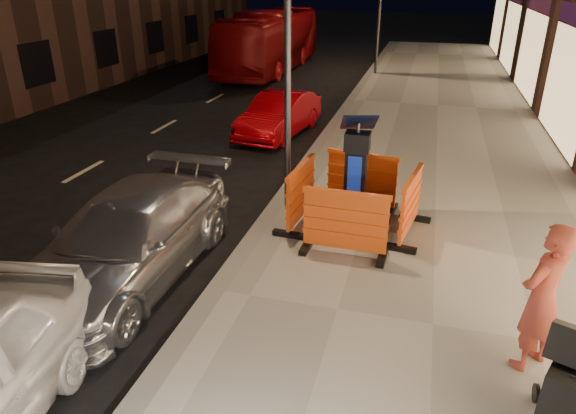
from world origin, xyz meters
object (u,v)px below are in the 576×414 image
(car_silver, at_px, (134,275))
(car_red, at_px, (279,135))
(barrier_bldgside, at_px, (410,206))
(barrier_kerbside, at_px, (301,194))
(bus_doubledecker, at_px, (271,70))
(stroller, at_px, (573,388))
(man, at_px, (542,298))
(parking_kiosk, at_px, (355,176))
(barrier_front, at_px, (345,223))
(barrier_back, at_px, (362,180))

(car_silver, bearing_deg, car_red, 90.86)
(barrier_bldgside, bearing_deg, barrier_kerbside, 99.17)
(car_silver, relative_size, bus_doubledecker, 0.46)
(barrier_kerbside, height_order, stroller, barrier_kerbside)
(car_silver, distance_m, bus_doubledecker, 18.34)
(car_silver, height_order, man, man)
(parking_kiosk, bearing_deg, barrier_kerbside, -172.83)
(car_red, bearing_deg, man, -49.84)
(car_silver, bearing_deg, parking_kiosk, 37.42)
(car_red, xyz_separation_m, bus_doubledecker, (-3.34, 10.21, 0.00))
(parking_kiosk, height_order, barrier_front, parking_kiosk)
(car_silver, relative_size, man, 2.49)
(bus_doubledecker, bearing_deg, barrier_bldgside, -65.62)
(parking_kiosk, xyz_separation_m, bus_doubledecker, (-6.31, 15.83, -1.12))
(parking_kiosk, height_order, stroller, parking_kiosk)
(barrier_bldgside, relative_size, stroller, 1.37)
(car_red, distance_m, bus_doubledecker, 10.74)
(barrier_bldgside, bearing_deg, bus_doubledecker, 33.79)
(barrier_kerbside, bearing_deg, car_silver, 141.57)
(barrier_front, height_order, barrier_back, same)
(barrier_back, bearing_deg, barrier_front, -79.83)
(barrier_kerbside, height_order, car_silver, barrier_kerbside)
(barrier_back, distance_m, car_silver, 4.45)
(barrier_kerbside, bearing_deg, car_red, 24.87)
(parking_kiosk, height_order, bus_doubledecker, parking_kiosk)
(barrier_back, xyz_separation_m, barrier_bldgside, (0.95, -0.95, 0.00))
(barrier_kerbside, relative_size, barrier_bldgside, 1.00)
(barrier_back, distance_m, man, 4.60)
(barrier_front, xyz_separation_m, barrier_bldgside, (0.95, 0.95, 0.00))
(barrier_kerbside, bearing_deg, bus_doubledecker, 23.86)
(parking_kiosk, distance_m, barrier_kerbside, 1.04)
(barrier_kerbside, distance_m, stroller, 5.25)
(barrier_front, distance_m, man, 3.17)
(barrier_back, bearing_deg, car_red, 132.55)
(barrier_back, relative_size, barrier_bldgside, 1.00)
(barrier_bldgside, distance_m, car_red, 6.89)
(parking_kiosk, bearing_deg, car_red, 124.96)
(barrier_back, distance_m, stroller, 5.46)
(parking_kiosk, distance_m, barrier_front, 1.04)
(barrier_kerbside, xyz_separation_m, barrier_bldgside, (1.90, 0.00, 0.00))
(parking_kiosk, xyz_separation_m, barrier_front, (0.00, -0.95, -0.43))
(barrier_bldgside, xyz_separation_m, stroller, (1.71, -3.81, -0.04))
(barrier_back, xyz_separation_m, stroller, (2.66, -4.76, -0.04))
(parking_kiosk, distance_m, car_red, 6.46)
(barrier_front, height_order, bus_doubledecker, bus_doubledecker)
(parking_kiosk, bearing_deg, barrier_back, 97.17)
(barrier_front, relative_size, barrier_back, 1.00)
(barrier_back, distance_m, car_red, 5.58)
(stroller, bearing_deg, barrier_kerbside, 155.57)
(barrier_bldgside, xyz_separation_m, car_silver, (-4.01, -2.21, -0.69))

